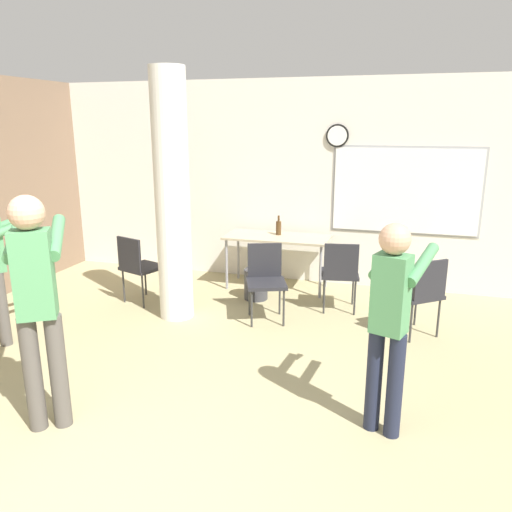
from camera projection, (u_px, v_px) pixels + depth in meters
wall_back at (292, 183)px, 7.01m from camera, size 8.00×0.15×2.80m
support_pillar at (172, 198)px, 5.56m from camera, size 0.39×0.39×2.80m
folding_table at (277, 241)px, 6.76m from camera, size 1.41×0.62×0.73m
bottle_on_table at (279, 227)px, 6.81m from camera, size 0.07×0.07×0.27m
waste_bin at (256, 284)px, 6.45m from camera, size 0.31×0.31×0.40m
chair_table_front at (266, 277)px, 5.72m from camera, size 0.57×0.57×0.87m
chair_mid_room at (420, 291)px, 5.23m from camera, size 0.62×0.62×0.87m
chair_table_right at (340, 271)px, 5.94m from camera, size 0.51×0.51×0.87m
chair_near_pillar at (138, 264)px, 6.22m from camera, size 0.56×0.56×0.87m
person_playing_front at (37, 296)px, 3.53m from camera, size 0.61×0.70×1.75m
person_playing_side at (391, 313)px, 3.49m from camera, size 0.48×0.66×1.57m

